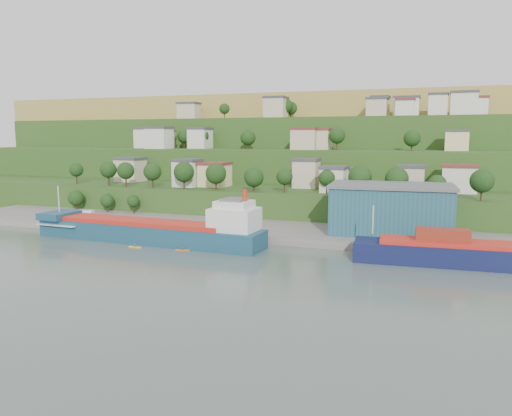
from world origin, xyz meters
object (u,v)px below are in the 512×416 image
at_px(warehouse, 391,208).
at_px(kayak_orange, 183,249).
at_px(cargo_ship_near, 154,232).
at_px(caravan, 83,215).
at_px(cargo_ship_far, 499,257).

distance_m(warehouse, kayak_orange, 54.53).
bearing_deg(cargo_ship_near, kayak_orange, -25.87).
bearing_deg(caravan, cargo_ship_near, -41.17).
distance_m(cargo_ship_far, caravan, 117.25).
height_order(cargo_ship_near, caravan, cargo_ship_near).
height_order(caravan, kayak_orange, caravan).
relative_size(cargo_ship_far, kayak_orange, 15.94).
height_order(cargo_ship_far, warehouse, warehouse).
height_order(warehouse, kayak_orange, warehouse).
height_order(warehouse, caravan, warehouse).
distance_m(cargo_ship_far, kayak_orange, 69.64).
relative_size(cargo_ship_near, caravan, 10.09).
bearing_deg(warehouse, caravan, -179.82).
xyz_separation_m(cargo_ship_near, warehouse, (56.74, 23.05, 5.84)).
relative_size(warehouse, caravan, 5.11).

